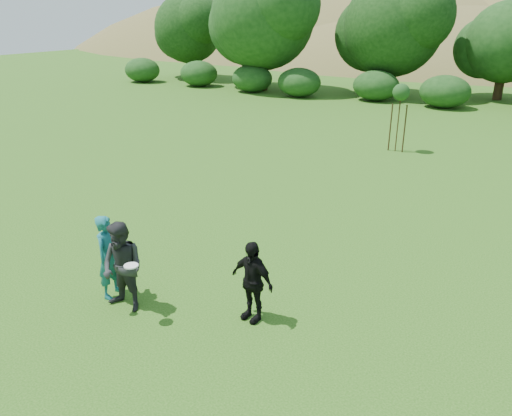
{
  "coord_description": "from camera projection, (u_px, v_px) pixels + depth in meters",
  "views": [
    {
      "loc": [
        5.6,
        -6.9,
        5.6
      ],
      "look_at": [
        0.0,
        3.0,
        1.1
      ],
      "focal_mm": 35.0,
      "sensor_mm": 36.0,
      "label": 1
    }
  ],
  "objects": [
    {
      "name": "player_black",
      "position": [
        252.0,
        281.0,
        9.47
      ],
      "size": [
        1.03,
        0.57,
        1.65
      ],
      "primitive_type": "imported",
      "rotation": [
        0.0,
        0.0,
        -0.18
      ],
      "color": "black",
      "rests_on": "ground"
    },
    {
      "name": "player_teal",
      "position": [
        109.0,
        257.0,
        10.25
      ],
      "size": [
        0.53,
        0.72,
        1.8
      ],
      "primitive_type": "imported",
      "rotation": [
        0.0,
        0.0,
        1.73
      ],
      "color": "#18646C",
      "rests_on": "ground"
    },
    {
      "name": "hillside",
      "position": [
        481.0,
        145.0,
        70.27
      ],
      "size": [
        150.0,
        72.0,
        52.0
      ],
      "color": "olive",
      "rests_on": "ground"
    },
    {
      "name": "ground",
      "position": [
        184.0,
        305.0,
        10.21
      ],
      "size": [
        120.0,
        120.0,
        0.0
      ],
      "primitive_type": "plane",
      "color": "#19470C",
      "rests_on": "ground"
    },
    {
      "name": "frisbee",
      "position": [
        131.0,
        266.0,
        9.26
      ],
      "size": [
        0.27,
        0.27,
        0.03
      ],
      "color": "white",
      "rests_on": "ground"
    },
    {
      "name": "tree_row",
      "position": [
        511.0,
        24.0,
        30.16
      ],
      "size": [
        53.92,
        10.38,
        9.62
      ],
      "color": "#3A2616",
      "rests_on": "ground"
    },
    {
      "name": "sapling",
      "position": [
        401.0,
        94.0,
        20.53
      ],
      "size": [
        0.7,
        0.7,
        2.85
      ],
      "color": "#3A2616",
      "rests_on": "ground"
    },
    {
      "name": "player_grey",
      "position": [
        123.0,
        267.0,
        9.76
      ],
      "size": [
        0.91,
        0.71,
        1.86
      ],
      "primitive_type": "imported",
      "rotation": [
        0.0,
        0.0,
        -0.01
      ],
      "color": "#292A2C",
      "rests_on": "ground"
    }
  ]
}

